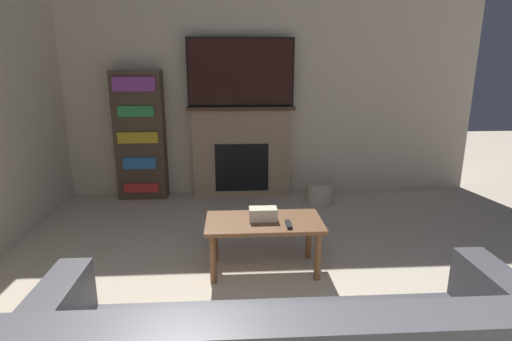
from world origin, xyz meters
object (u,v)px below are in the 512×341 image
at_px(tv, 241,72).
at_px(coffee_table, 264,228).
at_px(fireplace, 241,151).
at_px(bookshelf, 140,136).
at_px(storage_basket, 320,192).

xyz_separation_m(tv, coffee_table, (0.13, -1.97, -1.18)).
relative_size(fireplace, coffee_table, 1.42).
distance_m(bookshelf, storage_basket, 2.31).
bearing_deg(fireplace, coffee_table, -86.35).
relative_size(bookshelf, storage_basket, 4.79).
xyz_separation_m(coffee_table, storage_basket, (0.81, 1.63, -0.24)).
bearing_deg(fireplace, storage_basket, -21.34).
xyz_separation_m(fireplace, coffee_table, (0.13, -1.99, -0.21)).
xyz_separation_m(tv, bookshelf, (-1.24, -0.00, -0.75)).
relative_size(fireplace, tv, 1.02).
height_order(tv, bookshelf, tv).
distance_m(coffee_table, bookshelf, 2.44).
xyz_separation_m(coffee_table, bookshelf, (-1.37, 1.97, 0.42)).
height_order(fireplace, tv, tv).
height_order(fireplace, bookshelf, bookshelf).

